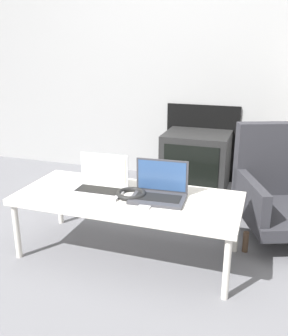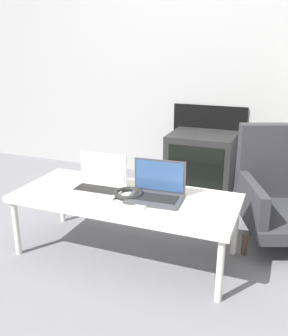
{
  "view_description": "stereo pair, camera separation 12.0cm",
  "coord_description": "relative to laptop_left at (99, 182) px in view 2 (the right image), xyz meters",
  "views": [
    {
      "loc": [
        0.74,
        -1.55,
        1.22
      ],
      "look_at": [
        0.0,
        0.65,
        0.47
      ],
      "focal_mm": 40.0,
      "sensor_mm": 36.0,
      "label": 1
    },
    {
      "loc": [
        0.86,
        -1.51,
        1.22
      ],
      "look_at": [
        0.0,
        0.65,
        0.47
      ],
      "focal_mm": 40.0,
      "sensor_mm": 36.0,
      "label": 2
    }
  ],
  "objects": [
    {
      "name": "ground_plane",
      "position": [
        0.19,
        -0.38,
        -0.43
      ],
      "size": [
        14.0,
        14.0,
        0.0
      ],
      "primitive_type": "plane",
      "color": "slate"
    },
    {
      "name": "tv",
      "position": [
        0.35,
        1.25,
        -0.18
      ],
      "size": [
        0.56,
        0.48,
        0.5
      ],
      "color": "black",
      "rests_on": "ground_plane"
    },
    {
      "name": "armchair",
      "position": [
        1.04,
        0.59,
        -0.12
      ],
      "size": [
        0.72,
        0.78,
        0.73
      ],
      "rotation": [
        0.0,
        0.0,
        0.38
      ],
      "color": "#2D2D33",
      "rests_on": "ground_plane"
    },
    {
      "name": "phone",
      "position": [
        0.34,
        -0.13,
        -0.04
      ],
      "size": [
        0.06,
        0.13,
        0.01
      ],
      "color": "silver",
      "rests_on": "table"
    },
    {
      "name": "headphones",
      "position": [
        0.21,
        -0.03,
        -0.03
      ],
      "size": [
        0.18,
        0.18,
        0.03
      ],
      "color": "black",
      "rests_on": "table"
    },
    {
      "name": "wall_back",
      "position": [
        0.19,
        1.54,
        0.85
      ],
      "size": [
        7.0,
        0.08,
        2.6
      ],
      "color": "#999999",
      "rests_on": "ground_plane"
    },
    {
      "name": "laptop_left",
      "position": [
        0.0,
        0.0,
        0.0
      ],
      "size": [
        0.31,
        0.22,
        0.21
      ],
      "rotation": [
        0.0,
        0.0,
        0.03
      ],
      "color": "silver",
      "rests_on": "table"
    },
    {
      "name": "laptop_right",
      "position": [
        0.37,
        -0.0,
        0.0
      ],
      "size": [
        0.32,
        0.23,
        0.21
      ],
      "rotation": [
        0.0,
        0.0,
        0.06
      ],
      "color": "#38383D",
      "rests_on": "table"
    },
    {
      "name": "table",
      "position": [
        0.19,
        -0.03,
        -0.08
      ],
      "size": [
        1.31,
        0.57,
        0.39
      ],
      "color": "silver",
      "rests_on": "ground_plane"
    }
  ]
}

